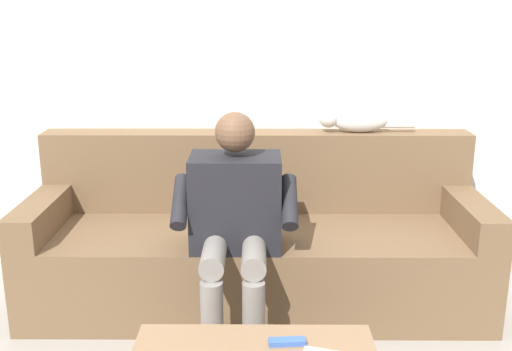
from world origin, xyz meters
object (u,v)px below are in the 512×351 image
Objects in this scene: couch at (256,245)px; cat_on_backrest at (354,120)px; remote_blue at (287,342)px; person_solo_seated at (235,214)px.

couch is 0.88m from cat_on_backrest.
cat_on_backrest is at bearing -111.47° from remote_blue.
couch reaches higher than remote_blue.
person_solo_seated is 0.81m from remote_blue.
couch is 0.51m from person_solo_seated.
person_solo_seated reaches higher than cat_on_backrest.
remote_blue is (-0.21, 0.75, -0.22)m from person_solo_seated.
couch is at bearing 24.84° from cat_on_backrest.
person_solo_seated is 8.17× the size of remote_blue.
cat_on_backrest reaches higher than remote_blue.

